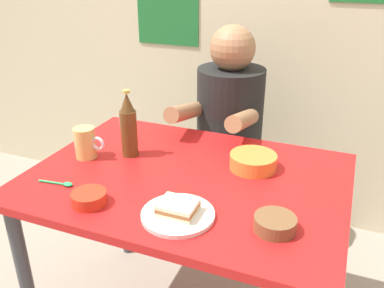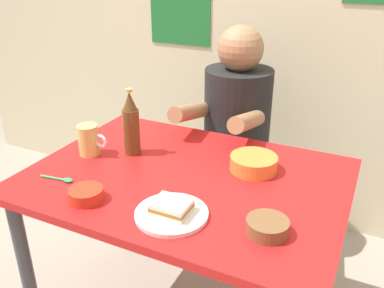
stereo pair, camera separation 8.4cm
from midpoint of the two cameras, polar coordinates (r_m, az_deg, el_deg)
The scene contains 11 objects.
dining_table at distance 1.49m, azimuth 0.78°, elevation -7.50°, with size 1.10×0.80×0.74m.
stool at distance 2.16m, azimuth 6.95°, elevation -5.87°, with size 0.34×0.34×0.45m.
person_seated at distance 1.97m, azimuth 7.46°, elevation 4.44°, with size 0.33×0.56×0.72m.
plate_orange at distance 1.23m, azimuth -0.89°, elevation -9.77°, with size 0.22×0.22×0.01m, color silver.
sandwich at distance 1.22m, azimuth -0.90°, elevation -8.80°, with size 0.11×0.09×0.04m.
beer_mug at distance 1.61m, azimuth -12.71°, elevation 0.53°, with size 0.13×0.08×0.12m.
beer_bottle at distance 1.57m, azimuth -6.97°, elevation 2.63°, with size 0.06×0.06×0.26m.
condiment_bowl_brown at distance 1.18m, azimuth 12.52°, elevation -11.15°, with size 0.12×0.12×0.04m.
sauce_bowl_chili at distance 1.33m, azimuth -12.79°, elevation -6.84°, with size 0.11×0.11×0.04m.
soup_bowl_orange at distance 1.49m, azimuth 10.19°, elevation -2.58°, with size 0.17×0.17×0.05m.
spoon at distance 1.47m, azimuth -16.06°, elevation -4.80°, with size 0.13×0.03×0.01m.
Camera 2 is at (0.57, -1.13, 1.44)m, focal length 38.25 mm.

